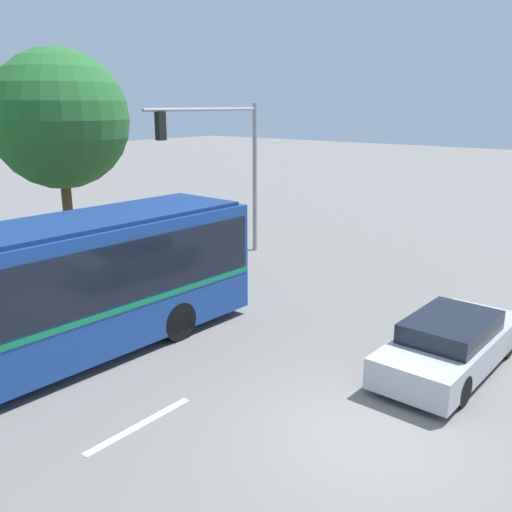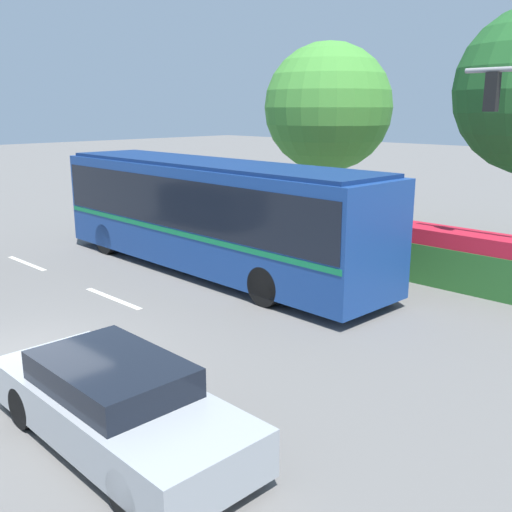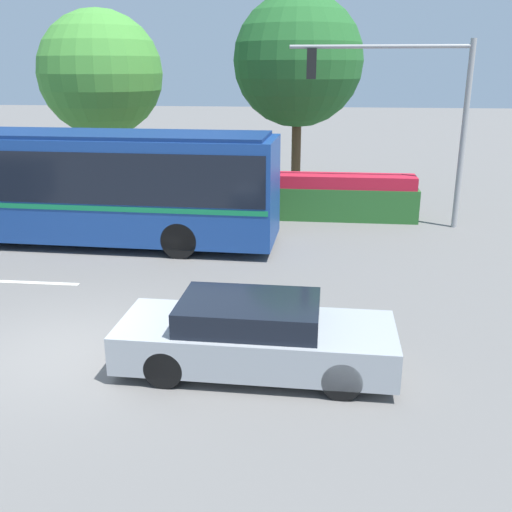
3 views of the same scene
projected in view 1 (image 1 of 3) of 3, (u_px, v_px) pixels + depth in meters
name	position (u px, v px, depth m)	size (l,w,h in m)	color
ground_plane	(366.00, 435.00, 9.97)	(140.00, 140.00, 0.00)	slate
city_bus	(16.00, 295.00, 11.75)	(12.01, 2.91, 3.24)	navy
sedan_foreground	(451.00, 344.00, 12.32)	(4.72, 1.85, 1.27)	#9EA3A8
traffic_light_pole	(228.00, 155.00, 20.48)	(5.57, 0.24, 5.81)	gray
flowering_hedge	(122.00, 261.00, 18.33)	(10.00, 1.08, 1.53)	#286028
street_tree_centre	(60.00, 120.00, 20.17)	(5.04, 5.04, 7.75)	brown
lane_stripe_near	(140.00, 425.00, 10.29)	(2.40, 0.16, 0.01)	silver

